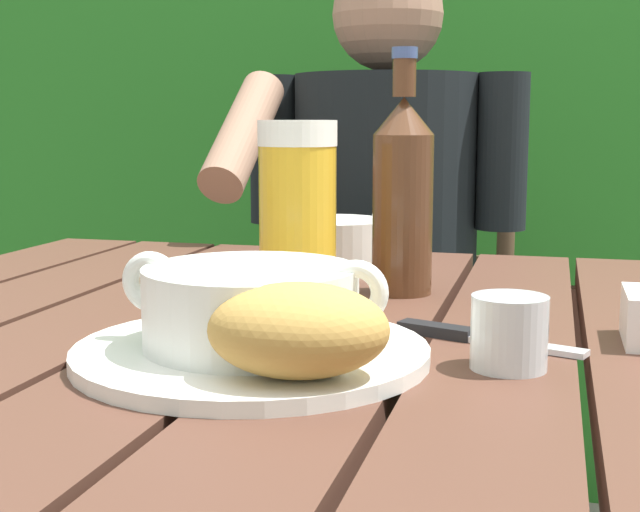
% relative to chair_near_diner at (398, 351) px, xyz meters
% --- Properties ---
extents(dining_table, '(1.16, 0.96, 0.74)m').
position_rel_chair_near_diner_xyz_m(dining_table, '(0.12, -0.91, 0.17)').
color(dining_table, '#523225').
rests_on(dining_table, ground_plane).
extents(hedge_backdrop, '(3.19, 0.95, 2.35)m').
position_rel_chair_near_diner_xyz_m(hedge_backdrop, '(0.05, 0.81, 0.63)').
color(hedge_backdrop, '#246A20').
rests_on(hedge_backdrop, ground_plane).
extents(chair_near_diner, '(0.43, 0.40, 0.95)m').
position_rel_chair_near_diner_xyz_m(chair_near_diner, '(0.00, 0.00, 0.00)').
color(chair_near_diner, '#4B3825').
rests_on(chair_near_diner, ground_plane).
extents(person_eating, '(0.48, 0.47, 1.21)m').
position_rel_chair_near_diner_xyz_m(person_eating, '(-0.00, -0.19, 0.24)').
color(person_eating, black).
rests_on(person_eating, ground_plane).
extents(serving_plate, '(0.28, 0.28, 0.01)m').
position_rel_chair_near_diner_xyz_m(serving_plate, '(0.06, -1.04, 0.27)').
color(serving_plate, white).
rests_on(serving_plate, dining_table).
extents(soup_bowl, '(0.22, 0.17, 0.07)m').
position_rel_chair_near_diner_xyz_m(soup_bowl, '(0.06, -1.04, 0.31)').
color(soup_bowl, white).
rests_on(soup_bowl, serving_plate).
extents(bread_roll, '(0.14, 0.12, 0.07)m').
position_rel_chair_near_diner_xyz_m(bread_roll, '(0.12, -1.11, 0.31)').
color(bread_roll, '#BF9044').
rests_on(bread_roll, serving_plate).
extents(beer_glass, '(0.08, 0.08, 0.19)m').
position_rel_chair_near_diner_xyz_m(beer_glass, '(0.03, -0.82, 0.36)').
color(beer_glass, gold).
rests_on(beer_glass, dining_table).
extents(beer_bottle, '(0.07, 0.07, 0.26)m').
position_rel_chair_near_diner_xyz_m(beer_bottle, '(0.13, -0.74, 0.38)').
color(beer_bottle, '#52301C').
rests_on(beer_bottle, dining_table).
extents(water_glass_small, '(0.06, 0.06, 0.06)m').
position_rel_chair_near_diner_xyz_m(water_glass_small, '(0.26, -1.01, 0.29)').
color(water_glass_small, silver).
rests_on(water_glass_small, dining_table).
extents(table_knife, '(0.17, 0.07, 0.01)m').
position_rel_chair_near_diner_xyz_m(table_knife, '(0.22, -0.93, 0.27)').
color(table_knife, silver).
rests_on(table_knife, dining_table).
extents(diner_bowl, '(0.14, 0.14, 0.06)m').
position_rel_chair_near_diner_xyz_m(diner_bowl, '(-0.00, -0.53, 0.29)').
color(diner_bowl, white).
rests_on(diner_bowl, dining_table).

